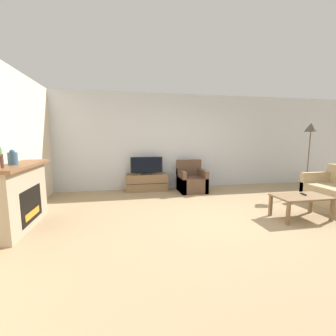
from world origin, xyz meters
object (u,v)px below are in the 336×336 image
Objects in this scene: armchair at (191,181)px; coffee_table at (301,199)px; mantel_vase_left at (0,161)px; tv_stand at (147,182)px; floor_lamp at (310,134)px; tv at (147,166)px; mantel_vase_centre_left at (13,158)px; remote at (303,194)px; fireplace at (19,196)px.

coffee_table is at bearing -60.83° from armchair.
tv_stand is at bearing 49.31° from mantel_vase_left.
floor_lamp is at bearing 44.97° from coffee_table.
mantel_vase_left is 3.54m from tv.
mantel_vase_left is 0.92× the size of mantel_vase_centre_left.
tv reaches higher than remote.
tv is (2.29, 2.30, -0.48)m from mantel_vase_centre_left.
mantel_vase_centre_left reaches higher than mantel_vase_left.
mantel_vase_left reaches higher than tv.
coffee_table is (4.83, -0.04, -0.80)m from mantel_vase_left.
remote is at bearing -3.86° from mantel_vase_centre_left.
tv reaches higher than coffee_table.
remote is at bearing 0.28° from mantel_vase_left.
fireplace reaches higher than remote.
fireplace is at bearing -136.53° from tv_stand.
coffee_table is (4.83, -0.40, -0.80)m from mantel_vase_centre_left.
tv_stand is 1.35× the size of armchair.
coffee_table is at bearing -46.72° from tv_stand.
armchair is (3.50, 1.89, -0.26)m from fireplace.
mantel_vase_left reaches higher than coffee_table.
mantel_vase_centre_left is at bearing -170.41° from floor_lamp.
tv is (2.29, 2.66, -0.48)m from mantel_vase_left.
fireplace reaches higher than armchair.
tv is at bearing -90.00° from tv_stand.
mantel_vase_left is 0.26× the size of armchair.
fireplace is at bearing -136.55° from tv.
fireplace is 7.11× the size of mantel_vase_left.
armchair is at bearing 119.17° from coffee_table.
fireplace is 4.97m from remote.
fireplace reaches higher than tv_stand.
fireplace is at bearing 173.92° from coffee_table.
mantel_vase_left reaches higher than tv_stand.
mantel_vase_left is at bearing -165.81° from remote.
armchair is at bearing 29.95° from mantel_vase_centre_left.
floor_lamp reaches higher than tv.
floor_lamp reaches higher than tv_stand.
mantel_vase_centre_left is at bearing -81.99° from fireplace.
fireplace is 0.64m from mantel_vase_centre_left.
tv is 0.91× the size of coffee_table.
floor_lamp reaches higher than armchair.
tv_stand is 1.18× the size of coffee_table.
mantel_vase_left is 0.23× the size of coffee_table.
mantel_vase_left is at bearing -87.99° from fireplace.
mantel_vase_left is 4.89m from coffee_table.
mantel_vase_left is (0.02, -0.48, 0.62)m from fireplace.
armchair reaches higher than tv_stand.
fireplace is 3.19m from tv_stand.
armchair is 0.88× the size of coffee_table.
mantel_vase_left is 0.20× the size of tv_stand.
mantel_vase_centre_left is at bearing -134.82° from tv.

